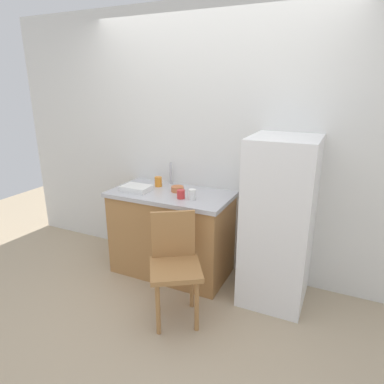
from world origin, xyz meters
name	(u,v)px	position (x,y,z in m)	size (l,w,h in m)	color
ground_plane	(166,314)	(0.00, 0.00, 0.00)	(8.00, 8.00, 0.00)	tan
back_wall	(213,144)	(0.00, 1.00, 1.30)	(4.80, 0.10, 2.60)	silver
cabinet_base	(172,234)	(-0.29, 0.65, 0.41)	(1.15, 0.60, 0.82)	#A87542
countertop	(171,194)	(-0.29, 0.65, 0.84)	(1.19, 0.64, 0.04)	#B7B7BC
faucet	(171,173)	(-0.43, 0.90, 0.98)	(0.02, 0.02, 0.23)	#B7B7BC
refrigerator	(279,222)	(0.76, 0.65, 0.74)	(0.55, 0.60, 1.47)	white
chair	(175,262)	(0.07, 0.03, 0.50)	(0.55, 0.55, 0.89)	#A87542
dish_tray	(136,188)	(-0.62, 0.55, 0.89)	(0.28, 0.20, 0.05)	white
terracotta_bowl	(177,189)	(-0.24, 0.70, 0.89)	(0.12, 0.12, 0.05)	#C67042
cup_red	(181,194)	(-0.12, 0.52, 0.90)	(0.07, 0.07, 0.08)	red
cup_white	(192,194)	(-0.01, 0.54, 0.91)	(0.07, 0.07, 0.10)	white
cup_orange	(158,182)	(-0.50, 0.77, 0.91)	(0.07, 0.07, 0.10)	orange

